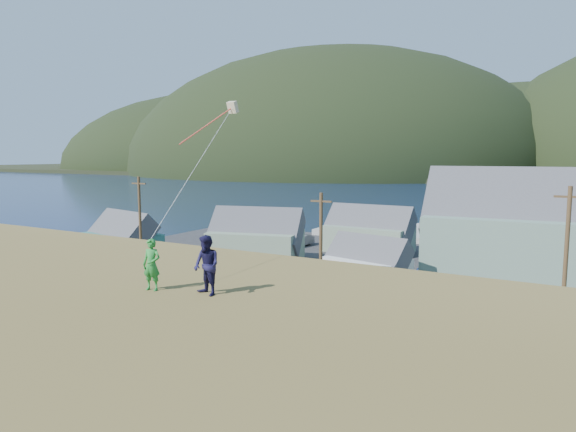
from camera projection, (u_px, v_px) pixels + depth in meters
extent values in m
plane|color=#0A1638|center=(340.00, 325.00, 34.23)|extent=(900.00, 900.00, 0.00)
cube|color=#4C3D19|center=(327.00, 334.00, 32.50)|extent=(110.00, 8.00, 0.10)
cube|color=#28282B|center=(413.00, 273.00, 48.89)|extent=(72.00, 36.00, 0.12)
cube|color=gray|center=(417.00, 233.00, 71.63)|extent=(26.00, 14.00, 0.90)
cube|color=black|center=(556.00, 171.00, 318.69)|extent=(900.00, 320.00, 2.00)
ellipsoid|color=black|center=(223.00, 167.00, 383.71)|extent=(240.00, 216.00, 108.00)
ellipsoid|color=black|center=(333.00, 170.00, 317.26)|extent=(260.00, 234.00, 143.00)
ellipsoid|color=black|center=(516.00, 170.00, 302.55)|extent=(200.00, 180.00, 100.00)
cube|color=#2B6558|center=(121.00, 247.00, 54.24)|extent=(8.91, 7.46, 2.92)
cube|color=#47474C|center=(120.00, 226.00, 53.97)|extent=(9.36, 7.39, 5.66)
cube|color=slate|center=(256.00, 246.00, 54.00)|extent=(10.41, 8.24, 3.25)
cube|color=#47474C|center=(256.00, 223.00, 53.71)|extent=(10.84, 8.16, 5.89)
cube|color=silver|center=(366.00, 273.00, 43.22)|extent=(7.22, 5.82, 2.56)
cube|color=#47474C|center=(367.00, 251.00, 42.99)|extent=(7.71, 5.91, 4.56)
cube|color=gray|center=(369.00, 239.00, 59.49)|extent=(9.59, 5.90, 3.03)
cube|color=#47474C|center=(369.00, 218.00, 59.21)|extent=(10.09, 5.88, 5.64)
cylinder|color=#47331E|center=(140.00, 230.00, 44.64)|extent=(0.24, 0.24, 9.33)
cylinder|color=#47331E|center=(321.00, 253.00, 36.09)|extent=(0.24, 0.24, 8.58)
cylinder|color=#47331E|center=(565.00, 271.00, 28.58)|extent=(0.24, 0.24, 9.51)
imported|color=#37598A|center=(456.00, 252.00, 55.05)|extent=(2.04, 4.80, 1.54)
imported|color=#AA1425|center=(242.00, 246.00, 58.99)|extent=(2.04, 4.37, 1.45)
imported|color=silver|center=(363.00, 244.00, 60.02)|extent=(2.22, 5.31, 1.53)
imported|color=navy|center=(430.00, 268.00, 47.76)|extent=(1.88, 4.43, 1.49)
imported|color=slate|center=(301.00, 241.00, 63.12)|extent=(1.74, 4.25, 1.37)
imported|color=black|center=(360.00, 259.00, 52.12)|extent=(1.94, 4.75, 1.38)
imported|color=#238131|center=(152.00, 265.00, 15.62)|extent=(0.64, 0.49, 1.59)
imported|color=#18153B|center=(207.00, 265.00, 15.06)|extent=(1.03, 0.91, 1.78)
cube|color=beige|center=(233.00, 107.00, 24.60)|extent=(0.46, 0.43, 0.60)
cylinder|color=#E44F3C|center=(207.00, 125.00, 23.93)|extent=(0.06, 0.06, 3.31)
cylinder|color=white|center=(201.00, 158.00, 20.06)|extent=(0.02, 0.02, 10.94)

